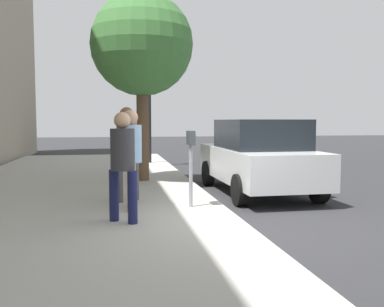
{
  "coord_description": "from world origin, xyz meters",
  "views": [
    {
      "loc": [
        -6.51,
        2.02,
        1.74
      ],
      "look_at": [
        0.88,
        0.67,
        1.17
      ],
      "focal_mm": 39.96,
      "sensor_mm": 36.0,
      "label": 1
    }
  ],
  "objects_px": {
    "parked_sedan_near": "(258,156)",
    "pedestrian_bystander": "(123,158)",
    "street_tree": "(142,46)",
    "traffic_signal": "(152,99)",
    "pedestrian_at_meter": "(131,151)",
    "parking_officer": "(127,145)",
    "parking_meter": "(191,152)"
  },
  "relations": [
    {
      "from": "parked_sedan_near",
      "to": "pedestrian_bystander",
      "type": "bearing_deg",
      "value": 132.78
    },
    {
      "from": "street_tree",
      "to": "traffic_signal",
      "type": "distance_m",
      "value": 5.03
    },
    {
      "from": "pedestrian_at_meter",
      "to": "parking_officer",
      "type": "relative_size",
      "value": 0.96
    },
    {
      "from": "parking_meter",
      "to": "pedestrian_bystander",
      "type": "relative_size",
      "value": 0.82
    },
    {
      "from": "parking_officer",
      "to": "pedestrian_at_meter",
      "type": "bearing_deg",
      "value": -34.54
    },
    {
      "from": "parking_meter",
      "to": "parked_sedan_near",
      "type": "height_order",
      "value": "parked_sedan_near"
    },
    {
      "from": "parking_meter",
      "to": "parking_officer",
      "type": "relative_size",
      "value": 0.76
    },
    {
      "from": "parked_sedan_near",
      "to": "pedestrian_at_meter",
      "type": "bearing_deg",
      "value": 123.45
    },
    {
      "from": "parked_sedan_near",
      "to": "traffic_signal",
      "type": "distance_m",
      "value": 7.04
    },
    {
      "from": "street_tree",
      "to": "pedestrian_at_meter",
      "type": "bearing_deg",
      "value": 173.0
    },
    {
      "from": "parking_meter",
      "to": "parked_sedan_near",
      "type": "relative_size",
      "value": 0.32
    },
    {
      "from": "parking_meter",
      "to": "traffic_signal",
      "type": "distance_m",
      "value": 8.68
    },
    {
      "from": "street_tree",
      "to": "pedestrian_bystander",
      "type": "bearing_deg",
      "value": 172.45
    },
    {
      "from": "parking_meter",
      "to": "pedestrian_bystander",
      "type": "bearing_deg",
      "value": 128.28
    },
    {
      "from": "parking_meter",
      "to": "traffic_signal",
      "type": "height_order",
      "value": "traffic_signal"
    },
    {
      "from": "pedestrian_bystander",
      "to": "parking_meter",
      "type": "bearing_deg",
      "value": -10.42
    },
    {
      "from": "parking_officer",
      "to": "parked_sedan_near",
      "type": "relative_size",
      "value": 0.42
    },
    {
      "from": "parking_officer",
      "to": "street_tree",
      "type": "relative_size",
      "value": 0.38
    },
    {
      "from": "parked_sedan_near",
      "to": "street_tree",
      "type": "relative_size",
      "value": 0.9
    },
    {
      "from": "pedestrian_bystander",
      "to": "parked_sedan_near",
      "type": "xyz_separation_m",
      "value": [
        3.01,
        -3.25,
        -0.27
      ]
    },
    {
      "from": "pedestrian_bystander",
      "to": "parked_sedan_near",
      "type": "distance_m",
      "value": 4.43
    },
    {
      "from": "street_tree",
      "to": "parked_sedan_near",
      "type": "bearing_deg",
      "value": -122.94
    },
    {
      "from": "parking_meter",
      "to": "pedestrian_bystander",
      "type": "xyz_separation_m",
      "value": [
        -0.99,
        1.26,
        -0.0
      ]
    },
    {
      "from": "parking_officer",
      "to": "traffic_signal",
      "type": "height_order",
      "value": "traffic_signal"
    },
    {
      "from": "pedestrian_at_meter",
      "to": "street_tree",
      "type": "height_order",
      "value": "street_tree"
    },
    {
      "from": "pedestrian_bystander",
      "to": "parked_sedan_near",
      "type": "height_order",
      "value": "pedestrian_bystander"
    },
    {
      "from": "pedestrian_bystander",
      "to": "parking_officer",
      "type": "bearing_deg",
      "value": 37.43
    },
    {
      "from": "parking_meter",
      "to": "parked_sedan_near",
      "type": "distance_m",
      "value": 2.85
    },
    {
      "from": "parking_officer",
      "to": "pedestrian_bystander",
      "type": "bearing_deg",
      "value": -41.39
    },
    {
      "from": "pedestrian_bystander",
      "to": "parking_officer",
      "type": "distance_m",
      "value": 1.81
    },
    {
      "from": "pedestrian_at_meter",
      "to": "parking_officer",
      "type": "distance_m",
      "value": 0.83
    },
    {
      "from": "pedestrian_at_meter",
      "to": "parked_sedan_near",
      "type": "height_order",
      "value": "pedestrian_at_meter"
    }
  ]
}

